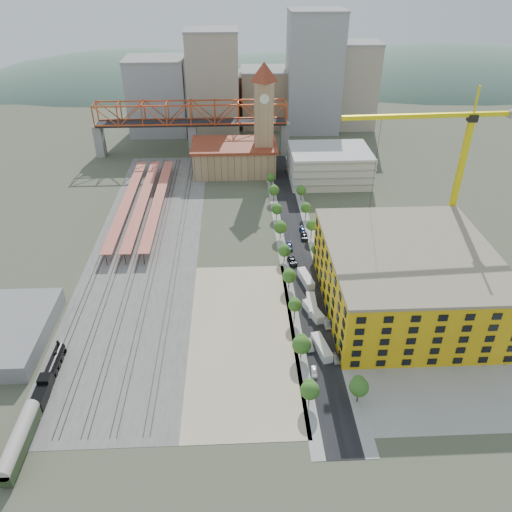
{
  "coord_description": "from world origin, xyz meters",
  "views": [
    {
      "loc": [
        -5.02,
        -132.28,
        88.48
      ],
      "look_at": [
        0.69,
        -7.46,
        10.0
      ],
      "focal_mm": 35.0,
      "sensor_mm": 36.0,
      "label": 1
    }
  ],
  "objects_px": {
    "tower_crane": "(452,159)",
    "site_trailer_c": "(312,305)",
    "site_trailer_d": "(306,279)",
    "locomotive": "(50,373)",
    "construction_building": "(406,278)",
    "coach": "(19,441)",
    "car_0": "(314,372)",
    "clock_tower": "(264,109)",
    "site_trailer_b": "(313,311)",
    "site_trailer_a": "(322,347)"
  },
  "relations": [
    {
      "from": "site_trailer_b",
      "to": "car_0",
      "type": "distance_m",
      "value": 22.79
    },
    {
      "from": "locomotive",
      "to": "construction_building",
      "type": "bearing_deg",
      "value": 15.09
    },
    {
      "from": "tower_crane",
      "to": "car_0",
      "type": "relative_size",
      "value": 14.51
    },
    {
      "from": "tower_crane",
      "to": "site_trailer_c",
      "type": "xyz_separation_m",
      "value": [
        -43.81,
        -26.54,
        -32.82
      ]
    },
    {
      "from": "clock_tower",
      "to": "site_trailer_b",
      "type": "distance_m",
      "value": 107.26
    },
    {
      "from": "clock_tower",
      "to": "site_trailer_c",
      "type": "relative_size",
      "value": 5.61
    },
    {
      "from": "locomotive",
      "to": "site_trailer_b",
      "type": "height_order",
      "value": "locomotive"
    },
    {
      "from": "site_trailer_a",
      "to": "car_0",
      "type": "distance_m",
      "value": 8.44
    },
    {
      "from": "locomotive",
      "to": "clock_tower",
      "type": "bearing_deg",
      "value": 65.07
    },
    {
      "from": "site_trailer_b",
      "to": "site_trailer_c",
      "type": "distance_m",
      "value": 3.02
    },
    {
      "from": "locomotive",
      "to": "site_trailer_a",
      "type": "distance_m",
      "value": 66.34
    },
    {
      "from": "locomotive",
      "to": "car_0",
      "type": "xyz_separation_m",
      "value": [
        63.0,
        -1.16,
        -1.31
      ]
    },
    {
      "from": "site_trailer_b",
      "to": "site_trailer_c",
      "type": "xyz_separation_m",
      "value": [
        0.0,
        3.02,
        0.02
      ]
    },
    {
      "from": "tower_crane",
      "to": "site_trailer_c",
      "type": "bearing_deg",
      "value": -148.79
    },
    {
      "from": "construction_building",
      "to": "site_trailer_a",
      "type": "distance_m",
      "value": 32.7
    },
    {
      "from": "car_0",
      "to": "site_trailer_a",
      "type": "bearing_deg",
      "value": 73.46
    },
    {
      "from": "clock_tower",
      "to": "tower_crane",
      "type": "bearing_deg",
      "value": -54.93
    },
    {
      "from": "site_trailer_b",
      "to": "car_0",
      "type": "height_order",
      "value": "site_trailer_b"
    },
    {
      "from": "site_trailer_c",
      "to": "clock_tower",
      "type": "bearing_deg",
      "value": 96.68
    },
    {
      "from": "car_0",
      "to": "tower_crane",
      "type": "bearing_deg",
      "value": 52.43
    },
    {
      "from": "locomotive",
      "to": "coach",
      "type": "relative_size",
      "value": 1.2
    },
    {
      "from": "site_trailer_b",
      "to": "tower_crane",
      "type": "bearing_deg",
      "value": 15.26
    },
    {
      "from": "locomotive",
      "to": "site_trailer_d",
      "type": "xyz_separation_m",
      "value": [
        66.0,
        37.36,
        -0.66
      ]
    },
    {
      "from": "site_trailer_d",
      "to": "site_trailer_b",
      "type": "bearing_deg",
      "value": -102.15
    },
    {
      "from": "site_trailer_c",
      "to": "site_trailer_d",
      "type": "relative_size",
      "value": 0.97
    },
    {
      "from": "locomotive",
      "to": "site_trailer_c",
      "type": "xyz_separation_m",
      "value": [
        66.0,
        24.45,
        -0.69
      ]
    },
    {
      "from": "tower_crane",
      "to": "site_trailer_b",
      "type": "relative_size",
      "value": 6.05
    },
    {
      "from": "site_trailer_a",
      "to": "car_0",
      "type": "bearing_deg",
      "value": -123.16
    },
    {
      "from": "construction_building",
      "to": "site_trailer_c",
      "type": "distance_m",
      "value": 27.25
    },
    {
      "from": "tower_crane",
      "to": "car_0",
      "type": "height_order",
      "value": "tower_crane"
    },
    {
      "from": "coach",
      "to": "site_trailer_d",
      "type": "height_order",
      "value": "coach"
    },
    {
      "from": "construction_building",
      "to": "coach",
      "type": "height_order",
      "value": "construction_building"
    },
    {
      "from": "coach",
      "to": "site_trailer_b",
      "type": "xyz_separation_m",
      "value": [
        66.0,
        41.26,
        -1.68
      ]
    },
    {
      "from": "locomotive",
      "to": "site_trailer_c",
      "type": "height_order",
      "value": "locomotive"
    },
    {
      "from": "site_trailer_d",
      "to": "locomotive",
      "type": "bearing_deg",
      "value": -162.64
    },
    {
      "from": "locomotive",
      "to": "coach",
      "type": "xyz_separation_m",
      "value": [
        -0.0,
        -19.83,
        0.96
      ]
    },
    {
      "from": "coach",
      "to": "site_trailer_b",
      "type": "distance_m",
      "value": 77.85
    },
    {
      "from": "locomotive",
      "to": "tower_crane",
      "type": "xyz_separation_m",
      "value": [
        109.81,
        50.99,
        32.13
      ]
    },
    {
      "from": "car_0",
      "to": "construction_building",
      "type": "bearing_deg",
      "value": 46.18
    },
    {
      "from": "clock_tower",
      "to": "tower_crane",
      "type": "distance_m",
      "value": 90.34
    },
    {
      "from": "tower_crane",
      "to": "site_trailer_b",
      "type": "bearing_deg",
      "value": -145.99
    },
    {
      "from": "locomotive",
      "to": "tower_crane",
      "type": "relative_size",
      "value": 0.38
    },
    {
      "from": "construction_building",
      "to": "site_trailer_b",
      "type": "xyz_separation_m",
      "value": [
        -26.0,
        -3.38,
        -8.16
      ]
    },
    {
      "from": "site_trailer_b",
      "to": "site_trailer_c",
      "type": "relative_size",
      "value": 0.98
    },
    {
      "from": "clock_tower",
      "to": "locomotive",
      "type": "distance_m",
      "value": 140.19
    },
    {
      "from": "locomotive",
      "to": "site_trailer_a",
      "type": "relative_size",
      "value": 2.23
    },
    {
      "from": "construction_building",
      "to": "site_trailer_c",
      "type": "height_order",
      "value": "construction_building"
    },
    {
      "from": "coach",
      "to": "site_trailer_a",
      "type": "height_order",
      "value": "coach"
    },
    {
      "from": "construction_building",
      "to": "coach",
      "type": "distance_m",
      "value": 102.46
    },
    {
      "from": "tower_crane",
      "to": "site_trailer_c",
      "type": "height_order",
      "value": "tower_crane"
    }
  ]
}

